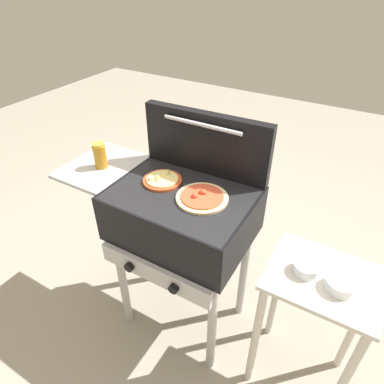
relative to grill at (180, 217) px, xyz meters
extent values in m
plane|color=gray|center=(0.01, 0.00, -0.76)|extent=(8.00, 8.00, 0.00)
cube|color=black|center=(0.01, 0.00, 0.02)|extent=(0.64, 0.48, 0.24)
cube|color=black|center=(0.01, 0.00, 0.14)|extent=(0.61, 0.46, 0.01)
cube|color=#B0B0B0|center=(-0.47, 0.00, 0.13)|extent=(0.32, 0.41, 0.02)
cube|color=#B0B0B0|center=(-0.47, 0.00, 0.02)|extent=(0.02, 0.02, 0.24)
cube|color=#B0B0B0|center=(0.01, -0.25, -0.15)|extent=(0.58, 0.02, 0.10)
cylinder|color=black|center=(-0.11, -0.27, -0.15)|extent=(0.04, 0.02, 0.04)
cylinder|color=black|center=(0.13, -0.27, -0.15)|extent=(0.04, 0.02, 0.04)
cylinder|color=#B0B0B0|center=(-0.26, -0.19, -0.43)|extent=(0.04, 0.04, 0.66)
cylinder|color=#B0B0B0|center=(0.28, -0.19, -0.43)|extent=(0.04, 0.04, 0.66)
cylinder|color=#B0B0B0|center=(-0.26, 0.19, -0.43)|extent=(0.04, 0.04, 0.66)
cylinder|color=#B0B0B0|center=(0.28, 0.19, -0.43)|extent=(0.04, 0.04, 0.66)
cube|color=black|center=(0.01, 0.22, 0.29)|extent=(0.63, 0.07, 0.30)
cylinder|color=#B7B7BC|center=(0.01, 0.17, 0.40)|extent=(0.38, 0.02, 0.02)
cylinder|color=beige|center=(0.11, 0.00, 0.15)|extent=(0.23, 0.23, 0.01)
cylinder|color=#D14C2D|center=(0.11, 0.00, 0.16)|extent=(0.19, 0.19, 0.01)
sphere|color=#E64F29|center=(0.11, 0.03, 0.17)|extent=(0.03, 0.03, 0.03)
sphere|color=#CE482D|center=(0.09, -0.02, 0.17)|extent=(0.03, 0.03, 0.03)
sphere|color=#D3502E|center=(0.11, 0.02, 0.17)|extent=(0.02, 0.02, 0.02)
sphere|color=#DF4425|center=(0.11, 0.02, 0.17)|extent=(0.03, 0.03, 0.03)
cylinder|color=#C64723|center=(-0.11, 0.03, 0.15)|extent=(0.18, 0.18, 0.01)
cylinder|color=#EDD17A|center=(-0.11, 0.03, 0.16)|extent=(0.15, 0.15, 0.01)
sphere|color=#F0B47D|center=(-0.15, -0.01, 0.17)|extent=(0.02, 0.02, 0.02)
sphere|color=#F2DB5C|center=(-0.13, 0.02, 0.17)|extent=(0.02, 0.02, 0.02)
sphere|color=#E2BE73|center=(-0.12, 0.01, 0.17)|extent=(0.02, 0.02, 0.02)
sphere|color=#C9D57B|center=(-0.12, 0.09, 0.17)|extent=(0.02, 0.02, 0.02)
sphere|color=#CBC67A|center=(-0.11, 0.08, 0.17)|extent=(0.02, 0.02, 0.02)
cylinder|color=#B77A1E|center=(-0.45, -0.01, 0.20)|extent=(0.06, 0.06, 0.12)
cylinder|color=gold|center=(-0.45, -0.01, 0.27)|extent=(0.06, 0.06, 0.01)
cube|color=beige|center=(0.67, 0.00, -0.04)|extent=(0.44, 0.36, 0.02)
cylinder|color=beige|center=(0.48, -0.15, -0.40)|extent=(0.04, 0.04, 0.70)
cylinder|color=beige|center=(0.86, -0.15, -0.40)|extent=(0.04, 0.04, 0.70)
cylinder|color=beige|center=(0.48, 0.15, -0.40)|extent=(0.04, 0.04, 0.70)
cylinder|color=beige|center=(0.86, 0.15, -0.40)|extent=(0.04, 0.04, 0.70)
cylinder|color=silver|center=(0.60, -0.01, -0.01)|extent=(0.10, 0.10, 0.04)
cylinder|color=#4C7533|center=(0.60, -0.01, -0.02)|extent=(0.09, 0.09, 0.02)
cylinder|color=silver|center=(0.73, -0.02, -0.01)|extent=(0.12, 0.12, 0.04)
cylinder|color=#996B47|center=(0.73, -0.02, -0.02)|extent=(0.10, 0.10, 0.02)
camera|label=1|loc=(0.67, -1.03, 1.01)|focal=31.31mm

